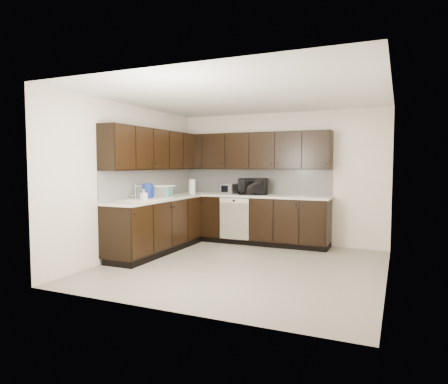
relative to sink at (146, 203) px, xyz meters
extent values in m
plane|color=gray|center=(1.68, 0.01, -0.88)|extent=(4.00, 4.00, 0.00)
plane|color=white|center=(1.68, 0.01, 1.62)|extent=(4.00, 4.00, 0.00)
cube|color=beige|center=(1.68, 2.01, 0.37)|extent=(4.00, 0.02, 2.50)
cube|color=beige|center=(-0.32, 0.01, 0.37)|extent=(0.02, 4.00, 2.50)
cube|color=beige|center=(3.68, 0.01, 0.37)|extent=(0.02, 4.00, 2.50)
cube|color=beige|center=(1.68, -1.99, 0.37)|extent=(4.00, 0.02, 2.50)
cube|color=black|center=(1.18, 1.71, -0.43)|extent=(3.00, 0.60, 0.90)
cube|color=black|center=(-0.02, 0.31, -0.43)|extent=(0.60, 2.20, 0.90)
cube|color=black|center=(1.18, 1.74, -0.83)|extent=(3.00, 0.54, 0.10)
cube|color=black|center=(0.01, 0.31, -0.83)|extent=(0.54, 2.20, 0.10)
cube|color=beige|center=(1.18, 1.71, 0.04)|extent=(3.03, 0.63, 0.04)
cube|color=beige|center=(-0.02, 0.31, 0.04)|extent=(0.63, 2.23, 0.04)
cube|color=#B2B2AE|center=(1.18, 2.00, 0.30)|extent=(3.00, 0.02, 0.48)
cube|color=#B2B2AE|center=(-0.31, 0.61, 0.30)|extent=(0.02, 2.80, 0.48)
cube|color=black|center=(1.18, 1.85, 0.89)|extent=(3.00, 0.33, 0.70)
cube|color=black|center=(-0.15, 0.45, 0.89)|extent=(0.33, 2.47, 0.70)
cube|color=beige|center=(0.98, 1.42, -0.38)|extent=(0.58, 0.02, 0.78)
cube|color=beige|center=(0.98, 1.42, -0.04)|extent=(0.58, 0.03, 0.08)
cylinder|color=black|center=(0.98, 1.40, -0.04)|extent=(0.04, 0.02, 0.04)
cube|color=beige|center=(0.00, 0.01, 0.06)|extent=(0.54, 0.82, 0.03)
cube|color=beige|center=(0.00, -0.19, -0.02)|extent=(0.42, 0.34, 0.16)
cube|color=beige|center=(0.00, 0.21, -0.02)|extent=(0.42, 0.34, 0.16)
cylinder|color=silver|center=(-0.22, 0.01, 0.19)|extent=(0.03, 0.03, 0.26)
cylinder|color=silver|center=(-0.17, 0.01, 0.31)|extent=(0.14, 0.02, 0.02)
cylinder|color=#B2B2B7|center=(0.00, -0.19, 0.01)|extent=(0.20, 0.20, 0.10)
imported|color=black|center=(1.24, 1.73, 0.21)|extent=(0.64, 0.53, 0.31)
imported|color=gray|center=(0.15, -0.27, 0.16)|extent=(0.11, 0.11, 0.19)
imported|color=gray|center=(-0.12, 0.37, 0.19)|extent=(0.13, 0.13, 0.26)
cube|color=silver|center=(0.74, 1.77, 0.16)|extent=(0.37, 0.32, 0.20)
cube|color=silver|center=(-0.02, 0.31, 0.16)|extent=(0.63, 0.55, 0.21)
cylinder|color=#112D9C|center=(0.00, 0.06, 0.19)|extent=(0.22, 0.22, 0.26)
cylinder|color=#0B8379|center=(0.20, 0.36, 0.15)|extent=(0.11, 0.11, 0.19)
cylinder|color=silver|center=(0.12, 1.36, 0.20)|extent=(0.17, 0.17, 0.29)
camera|label=1|loc=(3.80, -5.44, 0.64)|focal=32.00mm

